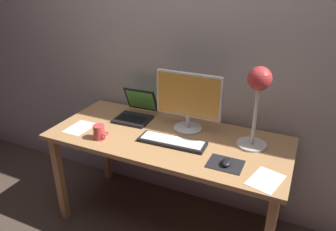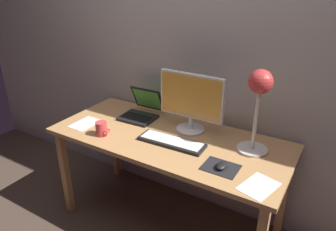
{
  "view_description": "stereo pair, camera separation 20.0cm",
  "coord_description": "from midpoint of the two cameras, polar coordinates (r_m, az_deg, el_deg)",
  "views": [
    {
      "loc": [
        0.79,
        -1.7,
        1.76
      ],
      "look_at": [
        0.02,
        -0.05,
        0.92
      ],
      "focal_mm": 34.04,
      "sensor_mm": 36.0,
      "label": 1
    },
    {
      "loc": [
        0.96,
        -1.61,
        1.76
      ],
      "look_at": [
        0.02,
        -0.05,
        0.92
      ],
      "focal_mm": 34.04,
      "sensor_mm": 36.0,
      "label": 2
    }
  ],
  "objects": [
    {
      "name": "ground_plane",
      "position": [
        2.57,
        -2.38,
        -18.5
      ],
      "size": [
        4.8,
        4.8,
        0.0
      ],
      "primitive_type": "plane",
      "color": "#47382D",
      "rests_on": "ground"
    },
    {
      "name": "back_wall",
      "position": [
        2.28,
        1.72,
        13.13
      ],
      "size": [
        4.8,
        0.06,
        2.6
      ],
      "primitive_type": "cube",
      "color": "#A8A099",
      "rests_on": "ground"
    },
    {
      "name": "desk",
      "position": [
        2.17,
        -2.68,
        -5.68
      ],
      "size": [
        1.6,
        0.7,
        0.74
      ],
      "color": "tan",
      "rests_on": "ground"
    },
    {
      "name": "monitor",
      "position": [
        2.13,
        1.01,
        2.86
      ],
      "size": [
        0.46,
        0.2,
        0.41
      ],
      "color": "silver",
      "rests_on": "desk"
    },
    {
      "name": "keyboard_main",
      "position": [
        2.05,
        -2.05,
        -4.75
      ],
      "size": [
        0.44,
        0.16,
        0.03
      ],
      "color": "black",
      "rests_on": "desk"
    },
    {
      "name": "laptop",
      "position": [
        2.4,
        -8.0,
        0.95
      ],
      "size": [
        0.26,
        0.3,
        0.21
      ],
      "color": "black",
      "rests_on": "desk"
    },
    {
      "name": "desk_lamp",
      "position": [
        1.91,
        13.01,
        4.23
      ],
      "size": [
        0.19,
        0.19,
        0.52
      ],
      "color": "beige",
      "rests_on": "desk"
    },
    {
      "name": "mousepad",
      "position": [
        1.86,
        7.2,
        -8.7
      ],
      "size": [
        0.2,
        0.16,
        0.0
      ],
      "primitive_type": "cube",
      "color": "black",
      "rests_on": "desk"
    },
    {
      "name": "mouse",
      "position": [
        1.84,
        7.45,
        -8.32
      ],
      "size": [
        0.06,
        0.1,
        0.03
      ],
      "primitive_type": "ellipsoid",
      "color": "black",
      "rests_on": "mousepad"
    },
    {
      "name": "coffee_mug",
      "position": [
        2.15,
        -14.83,
        -2.98
      ],
      "size": [
        0.11,
        0.08,
        0.1
      ],
      "color": "#CC3F3F",
      "rests_on": "desk"
    },
    {
      "name": "paper_sheet_near_mouse",
      "position": [
        1.77,
        13.96,
        -11.23
      ],
      "size": [
        0.2,
        0.24,
        0.0
      ],
      "primitive_type": "cube",
      "rotation": [
        0.0,
        0.0,
        -0.26
      ],
      "color": "white",
      "rests_on": "desk"
    },
    {
      "name": "paper_sheet_by_keyboard",
      "position": [
        2.35,
        -17.9,
        -2.16
      ],
      "size": [
        0.15,
        0.21,
        0.0
      ],
      "primitive_type": "cube",
      "rotation": [
        0.0,
        0.0,
        -0.01
      ],
      "color": "white",
      "rests_on": "desk"
    }
  ]
}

